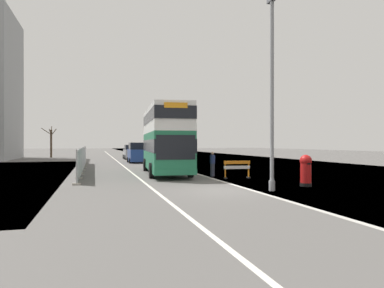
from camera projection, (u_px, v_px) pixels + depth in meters
The scene contains 10 objects.
ground at pixel (229, 191), 16.91m from camera, with size 140.00×280.00×0.10m.
double_decker_bus at pixel (165, 139), 25.94m from camera, with size 3.39×10.83×4.82m.
lamppost_foreground at pixel (272, 99), 16.51m from camera, with size 0.29×0.70×9.13m.
red_pillar_postbox at pixel (306, 169), 18.32m from camera, with size 0.62×0.62×1.65m.
roadworks_barrier at pixel (237, 167), 22.44m from camera, with size 1.76×0.53×1.13m.
construction_site_fence at pixel (83, 160), 28.64m from camera, with size 0.44×20.60×1.92m.
car_oncoming_near at pixel (136, 153), 40.41m from camera, with size 1.92×3.94×2.32m.
car_receding_mid at pixel (131, 152), 49.74m from camera, with size 2.01×4.34×2.02m.
bare_tree_far_verge_near at pixel (51, 142), 54.72m from camera, with size 2.31×2.10×4.94m.
pedestrian_at_kerb at pixel (213, 164), 23.80m from camera, with size 0.34×0.34×1.67m.
Camera 1 is at (-5.73, -15.67, 2.25)m, focal length 32.87 mm.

